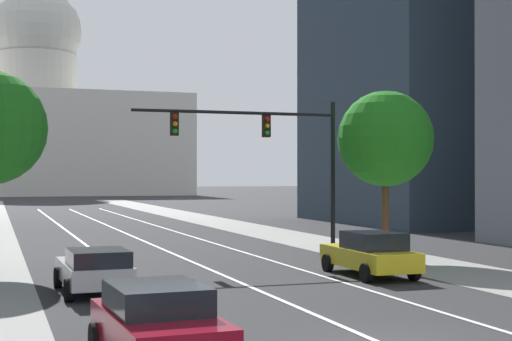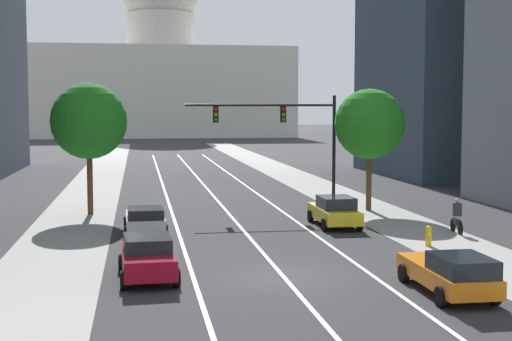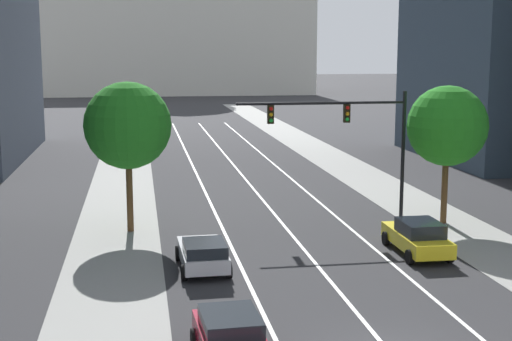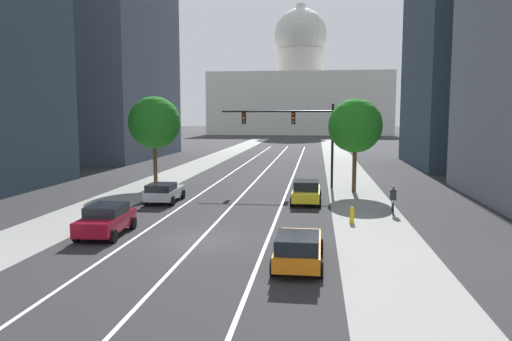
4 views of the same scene
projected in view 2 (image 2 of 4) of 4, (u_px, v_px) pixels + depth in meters
The scene contains 16 objects.
ground_plane at pixel (196, 176), 65.59m from camera, with size 400.00×400.00×0.00m, color #2B2B2D.
sidewalk_left at pixel (96, 183), 59.33m from camera, with size 4.15×130.00×0.01m, color gray.
sidewalk_right at pixel (300, 179), 62.02m from camera, with size 4.15×130.00×0.01m, color gray.
lane_stripe_left at pixel (166, 196), 50.33m from camera, with size 0.16×90.00×0.01m, color white.
lane_stripe_center at pixel (213, 195), 50.84m from camera, with size 0.16×90.00×0.01m, color white.
lane_stripe_right at pixel (258, 194), 51.34m from camera, with size 0.16×90.00×0.01m, color white.
capitol_building at pixel (161, 76), 156.51m from camera, with size 54.94×23.38×39.78m.
car_silver at pixel (145, 219), 34.85m from camera, with size 2.08×4.17×1.37m.
car_yellow at pixel (335, 211), 37.28m from camera, with size 2.02×4.58×1.56m.
car_crimson at pixel (148, 257), 25.76m from camera, with size 2.14×4.18×1.51m.
car_orange at pixel (451, 273), 23.48m from camera, with size 1.98×4.77×1.46m.
traffic_signal_mast at pixel (287, 127), 43.86m from camera, with size 9.12×0.39×6.79m.
fire_hydrant at pixel (429, 236), 31.93m from camera, with size 0.26×0.35×0.91m.
cyclist at pixel (457, 216), 35.10m from camera, with size 0.39×1.70×1.72m.
street_tree_near_right at pixel (370, 124), 42.79m from camera, with size 4.12×4.12×7.17m.
street_tree_near_left at pixel (89, 121), 41.03m from camera, with size 4.27×4.27×7.44m.
Camera 2 is at (-5.07, -25.35, 6.01)m, focal length 51.37 mm.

